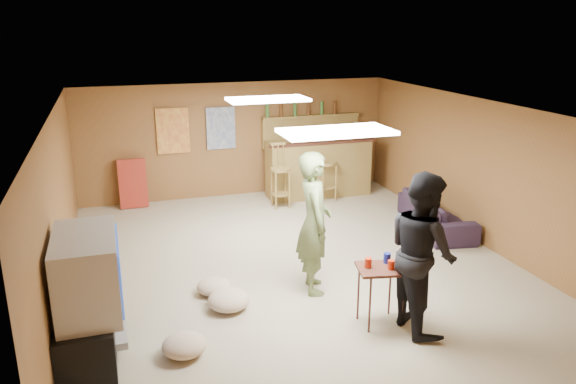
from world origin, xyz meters
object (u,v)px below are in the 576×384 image
object	(u,v)px
tv_body	(87,273)
person_olive	(314,223)
bar_counter	(318,168)
person_black	(422,252)
tray_table	(380,295)
sofa	(436,213)

from	to	relation	value
tv_body	person_olive	world-z (taller)	person_olive
bar_counter	person_black	distance (m)	5.07
tv_body	person_black	world-z (taller)	person_black
tv_body	person_olive	distance (m)	2.73
bar_counter	person_black	xyz separation A→B (m)	(-0.69, -5.01, 0.35)
tv_body	person_olive	size ratio (longest dim) A/B	0.61
bar_counter	tray_table	world-z (taller)	bar_counter
tv_body	person_black	distance (m)	3.50
tv_body	sofa	xyz separation A→B (m)	(5.35, 2.11, -0.64)
tv_body	bar_counter	distance (m)	6.09
sofa	bar_counter	bearing A→B (deg)	37.10
tray_table	person_black	bearing A→B (deg)	-26.12
person_olive	tray_table	size ratio (longest dim) A/B	2.64
person_olive	tray_table	world-z (taller)	person_olive
bar_counter	sofa	bearing A→B (deg)	-62.89
tv_body	person_olive	bearing A→B (deg)	13.80
person_olive	sofa	size ratio (longest dim) A/B	1.00
bar_counter	person_olive	world-z (taller)	person_olive
person_olive	sofa	distance (m)	3.13
person_olive	bar_counter	bearing A→B (deg)	-11.08
sofa	tv_body	bearing A→B (deg)	121.47
tv_body	person_black	bearing A→B (deg)	-9.15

